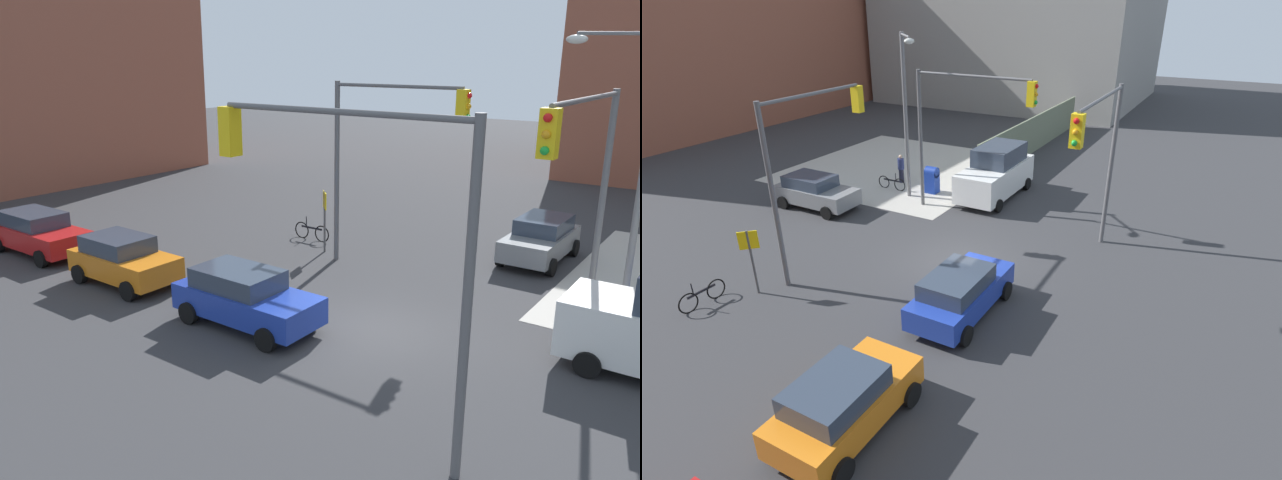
% 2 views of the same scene
% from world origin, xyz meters
% --- Properties ---
extents(ground_plane, '(120.00, 120.00, 0.00)m').
position_xyz_m(ground_plane, '(0.00, 0.00, 0.00)').
color(ground_plane, '#333335').
extents(sidewalk_corner, '(12.00, 12.00, 0.01)m').
position_xyz_m(sidewalk_corner, '(9.00, 9.00, 0.01)').
color(sidewalk_corner, '#ADA89E').
rests_on(sidewalk_corner, ground).
extents(construction_fence, '(16.95, 0.12, 2.40)m').
position_xyz_m(construction_fence, '(16.48, 3.20, 1.20)').
color(construction_fence, slate).
rests_on(construction_fence, ground).
extents(building_warehouse_north, '(32.00, 18.00, 14.86)m').
position_xyz_m(building_warehouse_north, '(13.01, 34.00, 7.43)').
color(building_warehouse_north, '#93513D').
rests_on(building_warehouse_north, ground).
extents(smokestack, '(1.80, 1.80, 17.61)m').
position_xyz_m(smokestack, '(28.48, 30.00, 8.81)').
color(smokestack, brown).
rests_on(smokestack, ground).
extents(traffic_signal_nw_corner, '(5.05, 0.36, 6.50)m').
position_xyz_m(traffic_signal_nw_corner, '(-2.59, 4.50, 4.60)').
color(traffic_signal_nw_corner, '#59595B').
rests_on(traffic_signal_nw_corner, ground).
extents(traffic_signal_se_corner, '(5.71, 0.36, 6.50)m').
position_xyz_m(traffic_signal_se_corner, '(2.32, -4.50, 4.64)').
color(traffic_signal_se_corner, '#59595B').
rests_on(traffic_signal_se_corner, ground).
extents(traffic_signal_ne_corner, '(0.36, 5.85, 6.50)m').
position_xyz_m(traffic_signal_ne_corner, '(4.50, 2.26, 4.65)').
color(traffic_signal_ne_corner, '#59595B').
rests_on(traffic_signal_ne_corner, ground).
extents(street_lamp_corner, '(2.15, 1.90, 8.00)m').
position_xyz_m(street_lamp_corner, '(4.93, 5.55, 4.70)').
color(street_lamp_corner, slate).
rests_on(street_lamp_corner, ground).
extents(warning_sign_two_way, '(0.48, 0.48, 2.40)m').
position_xyz_m(warning_sign_two_way, '(-5.40, 4.99, 1.64)').
color(warning_sign_two_way, '#4C4C4C').
rests_on(warning_sign_two_way, ground).
extents(mailbox_blue, '(0.56, 0.64, 1.43)m').
position_xyz_m(mailbox_blue, '(6.20, 5.00, 0.76)').
color(mailbox_blue, navy).
rests_on(mailbox_blue, ground).
extents(hatchback_orange, '(3.84, 2.02, 1.62)m').
position_xyz_m(hatchback_orange, '(-8.68, -1.84, 0.84)').
color(hatchback_orange, orange).
rests_on(hatchback_orange, ground).
extents(sedan_gray, '(2.02, 4.13, 1.62)m').
position_xyz_m(sedan_gray, '(1.64, 8.90, 0.84)').
color(sedan_gray, slate).
rests_on(sedan_gray, ground).
extents(hatchback_blue, '(4.28, 2.02, 1.62)m').
position_xyz_m(hatchback_blue, '(-3.12, -1.88, 0.84)').
color(hatchback_blue, '#1E389E').
rests_on(hatchback_blue, ground).
extents(van_white_delivery, '(5.40, 2.32, 2.62)m').
position_xyz_m(van_white_delivery, '(7.36, 1.80, 1.28)').
color(van_white_delivery, white).
rests_on(van_white_delivery, ground).
extents(pedestrian_crossing, '(0.36, 0.36, 1.59)m').
position_xyz_m(pedestrian_crossing, '(6.80, 7.40, 0.82)').
color(pedestrian_crossing, navy).
rests_on(pedestrian_crossing, ground).
extents(bicycle_leaning_on_fence, '(0.05, 1.75, 0.97)m').
position_xyz_m(bicycle_leaning_on_fence, '(5.60, 7.20, 0.35)').
color(bicycle_leaning_on_fence, black).
rests_on(bicycle_leaning_on_fence, ground).
extents(bicycle_at_crosswalk, '(1.75, 0.05, 0.97)m').
position_xyz_m(bicycle_at_crosswalk, '(-6.80, 6.00, 0.35)').
color(bicycle_at_crosswalk, black).
rests_on(bicycle_at_crosswalk, ground).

